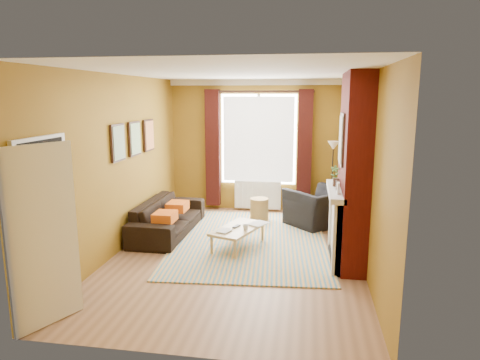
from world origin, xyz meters
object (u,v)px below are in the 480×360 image
Objects in this scene: sofa at (168,217)px; wicker_stool at (259,210)px; armchair at (319,207)px; coffee_table at (238,230)px; floor_lamp at (333,158)px.

sofa is 1.87m from wicker_stool.
armchair is 2.01m from coffee_table.
sofa reaches higher than wicker_stool.
sofa reaches higher than coffee_table.
wicker_stool is at bearing -55.16° from sofa.
sofa is 4.39× the size of wicker_stool.
armchair is at bearing 68.13° from coffee_table.
wicker_stool is (0.16, 1.61, -0.09)m from coffee_table.
sofa is 2.87m from armchair.
floor_lamp reaches higher than sofa.
armchair reaches higher than sofa.
armchair is 1.09m from floor_lamp.
armchair is (2.72, 0.93, 0.05)m from sofa.
floor_lamp is (1.59, 2.09, 0.93)m from coffee_table.
armchair is 1.18m from wicker_stool.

